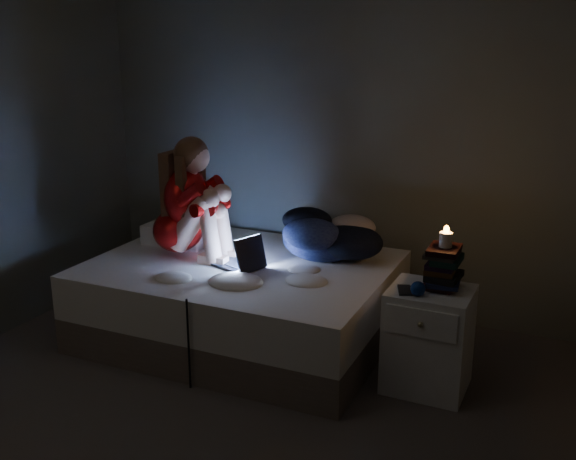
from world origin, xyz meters
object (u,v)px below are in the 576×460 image
Objects in this scene: bed at (242,300)px; phone at (405,290)px; laptop at (236,249)px; nightstand at (428,339)px; candle at (446,239)px; woman at (177,196)px.

bed is 1.20m from phone.
laptop is at bearing 150.65° from phone.
nightstand is 0.57m from candle.
phone is at bearing 11.29° from laptop.
candle is at bearing 18.09° from phone.
nightstand is (1.71, -0.14, -0.62)m from woman.
bed is 23.21× the size of candle.
bed is 1.44m from candle.
phone is at bearing -8.28° from woman.
phone is (1.13, -0.25, 0.34)m from bed.
woman reaches higher than candle.
bed is 13.26× the size of phone.
laptop is 1.32m from candle.
phone is at bearing -141.40° from candle.
woman is 5.68× the size of phone.
bed is at bearing 2.17° from woman.
candle is 0.35m from phone.
nightstand is at bearing -7.31° from bed.
candle is (1.75, -0.09, -0.05)m from woman.
laptop reaches higher than phone.
candle is at bearing -3.02° from woman.
bed is 0.79m from woman.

